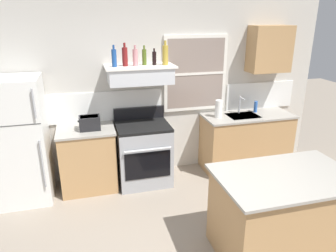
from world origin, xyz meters
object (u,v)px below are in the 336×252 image
object	(u,v)px
stove_range	(143,153)
paper_towel_roll	(219,109)
bottle_olive_oil_square	(144,57)
toaster	(90,123)
bottle_red_label_wine	(125,56)
bottle_blue_liqueur	(114,58)
kitchen_island	(282,214)
bottle_rose_pink	(135,57)
bottle_champagne_gold_foil	(165,55)
bottle_balsamic_dark	(154,58)
dish_soap_bottle	(256,107)
refrigerator	(19,141)

from	to	relation	value
stove_range	paper_towel_roll	distance (m)	1.32
bottle_olive_oil_square	stove_range	bearing A→B (deg)	-122.34
toaster	bottle_red_label_wine	world-z (taller)	bottle_red_label_wine
bottle_blue_liqueur	kitchen_island	distance (m)	2.78
toaster	bottle_rose_pink	world-z (taller)	bottle_rose_pink
paper_towel_roll	stove_range	bearing A→B (deg)	-178.20
bottle_champagne_gold_foil	kitchen_island	xyz separation A→B (m)	(0.75, -1.90, -1.43)
bottle_champagne_gold_foil	bottle_balsamic_dark	bearing A→B (deg)	168.10
toaster	bottle_balsamic_dark	size ratio (longest dim) A/B	1.32
bottle_rose_pink	kitchen_island	xyz separation A→B (m)	(1.17, -1.93, -1.40)
stove_range	paper_towel_roll	bearing A→B (deg)	1.80
bottle_blue_liqueur	bottle_red_label_wine	world-z (taller)	bottle_red_label_wine
bottle_blue_liqueur	bottle_balsamic_dark	world-z (taller)	bottle_blue_liqueur
dish_soap_bottle	bottle_red_label_wine	bearing A→B (deg)	-178.41
bottle_blue_liqueur	bottle_rose_pink	world-z (taller)	bottle_blue_liqueur
refrigerator	bottle_red_label_wine	world-z (taller)	bottle_red_label_wine
toaster	stove_range	distance (m)	0.91
stove_range	kitchen_island	bearing A→B (deg)	-59.26
bottle_balsamic_dark	paper_towel_roll	distance (m)	1.27
stove_range	paper_towel_roll	xyz separation A→B (m)	(1.19, 0.04, 0.58)
bottle_red_label_wine	paper_towel_roll	distance (m)	1.62
bottle_champagne_gold_foil	paper_towel_roll	distance (m)	1.19
stove_range	bottle_olive_oil_square	bearing A→B (deg)	57.66
bottle_red_label_wine	bottle_rose_pink	size ratio (longest dim) A/B	1.12
bottle_blue_liqueur	toaster	bearing A→B (deg)	-172.11
bottle_olive_oil_square	kitchen_island	xyz separation A→B (m)	(1.03, -1.97, -1.40)
bottle_blue_liqueur	dish_soap_bottle	world-z (taller)	bottle_blue_liqueur
stove_range	bottle_red_label_wine	size ratio (longest dim) A/B	3.54
bottle_rose_pink	dish_soap_bottle	size ratio (longest dim) A/B	1.52
bottle_blue_liqueur	bottle_rose_pink	xyz separation A→B (m)	(0.29, 0.03, -0.01)
refrigerator	bottle_olive_oil_square	distance (m)	2.00
bottle_red_label_wine	bottle_balsamic_dark	size ratio (longest dim) A/B	1.36
bottle_champagne_gold_foil	refrigerator	bearing A→B (deg)	-178.12
bottle_red_label_wine	bottle_rose_pink	distance (m)	0.14
stove_range	bottle_red_label_wine	distance (m)	1.43
kitchen_island	refrigerator	bearing A→B (deg)	146.35
bottle_rose_pink	paper_towel_roll	bearing A→B (deg)	-1.72
bottle_balsamic_dark	bottle_red_label_wine	bearing A→B (deg)	179.25
bottle_blue_liqueur	dish_soap_bottle	bearing A→B (deg)	2.31
bottle_rose_pink	bottle_champagne_gold_foil	bearing A→B (deg)	-4.47
bottle_blue_liqueur	kitchen_island	bearing A→B (deg)	-52.66
toaster	bottle_blue_liqueur	xyz separation A→B (m)	(0.39, 0.05, 0.86)
bottle_rose_pink	dish_soap_bottle	distance (m)	2.12
bottle_red_label_wine	bottle_champagne_gold_foil	xyz separation A→B (m)	(0.55, -0.04, 0.01)
toaster	bottle_blue_liqueur	world-z (taller)	bottle_blue_liqueur
stove_range	bottle_rose_pink	bearing A→B (deg)	129.17
bottle_blue_liqueur	bottle_red_label_wine	xyz separation A→B (m)	(0.15, 0.03, 0.01)
bottle_rose_pink	bottle_champagne_gold_foil	world-z (taller)	bottle_champagne_gold_foil
stove_range	dish_soap_bottle	world-z (taller)	same
bottle_blue_liqueur	bottle_balsamic_dark	distance (m)	0.55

